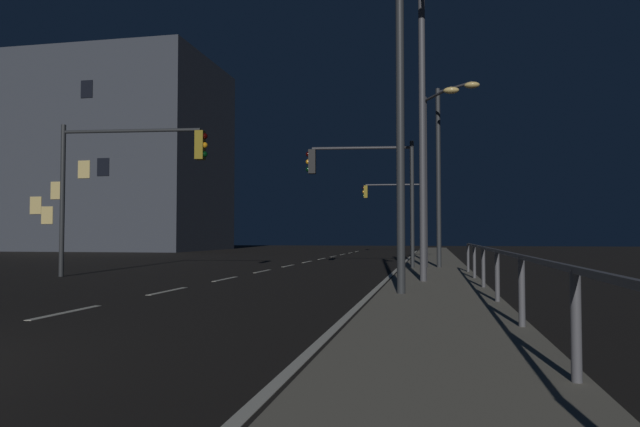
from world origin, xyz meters
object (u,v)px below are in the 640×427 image
traffic_light_far_right (127,167)px  street_lamp_across_street (423,97)px  traffic_light_mid_left (363,178)px  traffic_light_far_center (398,201)px  street_lamp_median (445,158)px  building_distant (120,157)px  street_lamp_far_end (430,161)px  street_lamp_corner (403,64)px

traffic_light_far_right → street_lamp_across_street: street_lamp_across_street is taller
traffic_light_mid_left → traffic_light_far_center: (0.04, 21.74, 0.35)m
traffic_light_far_center → street_lamp_median: (3.09, -21.36, 0.41)m
street_lamp_median → building_distant: (-29.97, 27.39, 4.55)m
street_lamp_far_end → building_distant: bearing=136.7°
traffic_light_far_right → street_lamp_far_end: bearing=26.1°
street_lamp_median → street_lamp_far_end: bearing=-152.9°
traffic_light_far_right → traffic_light_far_center: size_ratio=0.95×
traffic_light_far_center → street_lamp_far_end: bearing=-83.3°
traffic_light_mid_left → street_lamp_corner: bearing=-78.6°
traffic_light_far_center → street_lamp_corner: street_lamp_corner is taller
traffic_light_mid_left → building_distant: building_distant is taller
traffic_light_mid_left → street_lamp_across_street: 7.27m
traffic_light_mid_left → street_lamp_far_end: (2.57, 0.10, 0.61)m
traffic_light_far_center → street_lamp_far_end: 21.79m
traffic_light_far_right → street_lamp_across_street: 10.09m
building_distant → street_lamp_median: bearing=-42.4°
street_lamp_across_street → building_distant: size_ratio=0.46×
street_lamp_median → building_distant: size_ratio=0.39×
traffic_light_far_right → traffic_light_far_center: bearing=74.4°
street_lamp_median → street_lamp_far_end: size_ratio=1.05×
building_distant → traffic_light_far_right: bearing=-59.1°
building_distant → street_lamp_corner: bearing=-52.7°
traffic_light_far_right → street_lamp_far_end: (9.95, 4.88, 0.56)m
traffic_light_far_right → street_lamp_median: (10.51, 5.17, 0.71)m
traffic_light_far_right → building_distant: (-19.47, 32.56, 5.26)m
street_lamp_across_street → street_lamp_median: bearing=84.4°
street_lamp_far_end → building_distant: 40.66m
traffic_light_far_right → street_lamp_far_end: 11.09m
street_lamp_corner → street_lamp_across_street: bearing=83.8°
street_lamp_corner → traffic_light_mid_left: bearing=101.4°
street_lamp_median → building_distant: 40.86m
street_lamp_median → street_lamp_across_street: bearing=-95.6°
street_lamp_median → street_lamp_across_street: size_ratio=0.84×
traffic_light_far_right → street_lamp_corner: (9.43, -5.37, 1.31)m
street_lamp_far_end → street_lamp_median: bearing=27.1°
street_lamp_median → street_lamp_far_end: street_lamp_median is taller
traffic_light_mid_left → building_distant: size_ratio=0.27×
traffic_light_mid_left → street_lamp_median: street_lamp_median is taller
traffic_light_far_right → building_distant: 38.30m
street_lamp_far_end → traffic_light_far_center: bearing=96.7°
street_lamp_corner → building_distant: building_distant is taller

